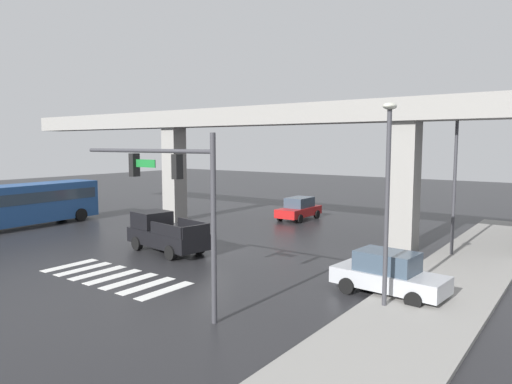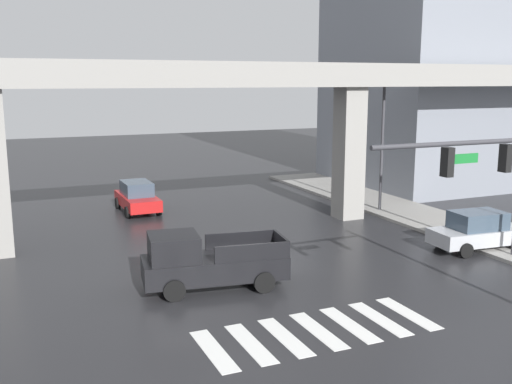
{
  "view_description": "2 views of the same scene",
  "coord_description": "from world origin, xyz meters",
  "px_view_note": "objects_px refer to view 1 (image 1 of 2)",
  "views": [
    {
      "loc": [
        16.9,
        -18.39,
        5.86
      ],
      "look_at": [
        1.18,
        3.21,
        3.08
      ],
      "focal_mm": 32.8,
      "sensor_mm": 36.0,
      "label": 1
    },
    {
      "loc": [
        -8.29,
        -20.22,
        7.38
      ],
      "look_at": [
        1.7,
        2.67,
        2.6
      ],
      "focal_mm": 41.29,
      "sensor_mm": 36.0,
      "label": 2
    }
  ],
  "objects_px": {
    "sedan_silver": "(388,274)",
    "fire_hydrant": "(400,277)",
    "sedan_red": "(299,209)",
    "traffic_signal_mast": "(175,187)",
    "street_lamp_near_corner": "(388,181)",
    "city_bus": "(23,203)",
    "pickup_truck": "(164,233)",
    "street_lamp_mid_block": "(455,169)"
  },
  "relations": [
    {
      "from": "pickup_truck",
      "to": "traffic_signal_mast",
      "type": "height_order",
      "value": "traffic_signal_mast"
    },
    {
      "from": "city_bus",
      "to": "sedan_silver",
      "type": "xyz_separation_m",
      "value": [
        26.15,
        0.57,
        -0.87
      ]
    },
    {
      "from": "traffic_signal_mast",
      "to": "street_lamp_mid_block",
      "type": "height_order",
      "value": "street_lamp_mid_block"
    },
    {
      "from": "traffic_signal_mast",
      "to": "street_lamp_near_corner",
      "type": "height_order",
      "value": "street_lamp_near_corner"
    },
    {
      "from": "sedan_red",
      "to": "sedan_silver",
      "type": "relative_size",
      "value": 0.98
    },
    {
      "from": "pickup_truck",
      "to": "street_lamp_mid_block",
      "type": "relative_size",
      "value": 0.73
    },
    {
      "from": "sedan_red",
      "to": "traffic_signal_mast",
      "type": "relative_size",
      "value": 0.67
    },
    {
      "from": "city_bus",
      "to": "traffic_signal_mast",
      "type": "relative_size",
      "value": 1.68
    },
    {
      "from": "sedan_silver",
      "to": "city_bus",
      "type": "bearing_deg",
      "value": -178.75
    },
    {
      "from": "city_bus",
      "to": "fire_hydrant",
      "type": "xyz_separation_m",
      "value": [
        26.19,
        1.85,
        -1.29
      ]
    },
    {
      "from": "sedan_red",
      "to": "fire_hydrant",
      "type": "height_order",
      "value": "sedan_red"
    },
    {
      "from": "sedan_red",
      "to": "street_lamp_near_corner",
      "type": "relative_size",
      "value": 0.6
    },
    {
      "from": "pickup_truck",
      "to": "street_lamp_near_corner",
      "type": "height_order",
      "value": "street_lamp_near_corner"
    },
    {
      "from": "fire_hydrant",
      "to": "sedan_red",
      "type": "bearing_deg",
      "value": 134.62
    },
    {
      "from": "pickup_truck",
      "to": "fire_hydrant",
      "type": "relative_size",
      "value": 6.26
    },
    {
      "from": "street_lamp_near_corner",
      "to": "sedan_silver",
      "type": "bearing_deg",
      "value": 105.72
    },
    {
      "from": "sedan_silver",
      "to": "street_lamp_near_corner",
      "type": "distance_m",
      "value": 4.04
    },
    {
      "from": "pickup_truck",
      "to": "sedan_silver",
      "type": "height_order",
      "value": "pickup_truck"
    },
    {
      "from": "street_lamp_near_corner",
      "to": "sedan_red",
      "type": "bearing_deg",
      "value": 129.63
    },
    {
      "from": "sedan_red",
      "to": "street_lamp_near_corner",
      "type": "height_order",
      "value": "street_lamp_near_corner"
    },
    {
      "from": "city_bus",
      "to": "sedan_silver",
      "type": "height_order",
      "value": "city_bus"
    },
    {
      "from": "sedan_red",
      "to": "sedan_silver",
      "type": "height_order",
      "value": "same"
    },
    {
      "from": "city_bus",
      "to": "sedan_red",
      "type": "xyz_separation_m",
      "value": [
        14.06,
        14.14,
        -0.87
      ]
    },
    {
      "from": "street_lamp_near_corner",
      "to": "fire_hydrant",
      "type": "distance_m",
      "value": 5.02
    },
    {
      "from": "sedan_silver",
      "to": "fire_hydrant",
      "type": "relative_size",
      "value": 5.21
    },
    {
      "from": "street_lamp_mid_block",
      "to": "fire_hydrant",
      "type": "xyz_separation_m",
      "value": [
        -0.4,
        -6.67,
        -4.13
      ]
    },
    {
      "from": "sedan_silver",
      "to": "street_lamp_near_corner",
      "type": "xyz_separation_m",
      "value": [
        0.44,
        -1.56,
        3.7
      ]
    },
    {
      "from": "sedan_red",
      "to": "street_lamp_mid_block",
      "type": "bearing_deg",
      "value": -24.16
    },
    {
      "from": "city_bus",
      "to": "fire_hydrant",
      "type": "relative_size",
      "value": 12.84
    },
    {
      "from": "city_bus",
      "to": "fire_hydrant",
      "type": "bearing_deg",
      "value": 4.03
    },
    {
      "from": "traffic_signal_mast",
      "to": "sedan_silver",
      "type": "bearing_deg",
      "value": 48.9
    },
    {
      "from": "sedan_silver",
      "to": "pickup_truck",
      "type": "bearing_deg",
      "value": 179.67
    },
    {
      "from": "sedan_red",
      "to": "fire_hydrant",
      "type": "bearing_deg",
      "value": -45.38
    },
    {
      "from": "sedan_red",
      "to": "traffic_signal_mast",
      "type": "bearing_deg",
      "value": -70.92
    },
    {
      "from": "pickup_truck",
      "to": "traffic_signal_mast",
      "type": "xyz_separation_m",
      "value": [
        7.27,
        -6.14,
        3.4
      ]
    },
    {
      "from": "city_bus",
      "to": "pickup_truck",
      "type": "bearing_deg",
      "value": 2.7
    },
    {
      "from": "city_bus",
      "to": "sedan_silver",
      "type": "relative_size",
      "value": 2.46
    },
    {
      "from": "sedan_red",
      "to": "street_lamp_mid_block",
      "type": "height_order",
      "value": "street_lamp_mid_block"
    },
    {
      "from": "pickup_truck",
      "to": "fire_hydrant",
      "type": "distance_m",
      "value": 12.67
    },
    {
      "from": "pickup_truck",
      "to": "street_lamp_mid_block",
      "type": "bearing_deg",
      "value": 31.2
    },
    {
      "from": "traffic_signal_mast",
      "to": "fire_hydrant",
      "type": "xyz_separation_m",
      "value": [
        5.34,
        7.35,
        -3.96
      ]
    },
    {
      "from": "sedan_silver",
      "to": "sedan_red",
      "type": "bearing_deg",
      "value": 131.7
    }
  ]
}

